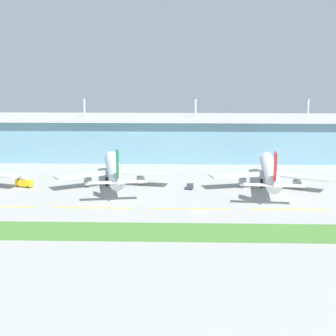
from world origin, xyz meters
TOP-DOWN VIEW (x-y plane):
  - ground_plane at (0.00, 0.00)m, footprint 600.00×600.00m
  - terminal_building at (-0.00, 99.44)m, footprint 288.00×34.00m
  - airliner_near_middle at (-34.14, 39.22)m, footprint 48.02×64.60m
  - airliner_far_middle at (29.17, 37.56)m, footprint 48.56×67.12m
  - taxiway_stripe_mid_west at (-37.00, 3.77)m, footprint 28.00×0.70m
  - taxiway_stripe_centre at (-3.00, 3.77)m, footprint 28.00×0.70m
  - taxiway_stripe_mid_east at (31.00, 3.77)m, footprint 28.00×0.70m
  - grass_verge at (0.00, -22.33)m, footprint 300.00×18.00m
  - pushback_tug at (-3.06, 33.43)m, footprint 2.99×4.67m
  - fuel_truck at (-70.28, 34.38)m, footprint 7.65×4.98m

SIDE VIEW (x-z plane):
  - ground_plane at x=0.00m, z-range 0.00..0.00m
  - taxiway_stripe_mid_west at x=-37.00m, z-range 0.00..0.04m
  - taxiway_stripe_centre at x=-3.00m, z-range 0.00..0.04m
  - taxiway_stripe_mid_east at x=31.00m, z-range 0.00..0.04m
  - grass_verge at x=0.00m, z-range 0.00..0.10m
  - pushback_tug at x=-3.06m, z-range 0.18..2.03m
  - fuel_truck at x=-70.28m, z-range -0.21..4.74m
  - airliner_near_middle at x=-34.14m, z-range -3.00..15.90m
  - airliner_far_middle at x=29.17m, z-range -3.00..15.90m
  - terminal_building at x=0.00m, z-range -4.29..27.28m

